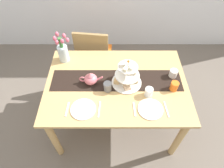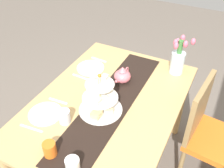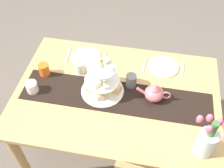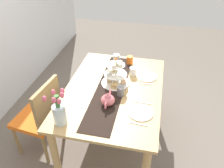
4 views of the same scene
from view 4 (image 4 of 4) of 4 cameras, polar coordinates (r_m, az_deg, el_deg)
ground_plane at (r=2.85m, az=0.33°, el=-13.51°), size 8.00×8.00×0.00m
dining_table at (r=2.40m, az=0.38°, el=-3.33°), size 1.42×0.98×0.76m
chair_left at (r=2.51m, az=-17.48°, el=-7.51°), size 0.46×0.46×0.91m
table_runner at (r=2.34m, az=-0.36°, el=-1.07°), size 1.32×0.28×0.00m
tiered_cake_stand at (r=2.36m, az=0.87°, el=2.04°), size 0.30×0.30×0.30m
teapot at (r=2.10m, az=-1.07°, el=-3.99°), size 0.24×0.13×0.14m
tulip_vase at (r=1.93m, az=-13.25°, el=-6.71°), size 0.17×0.15×0.32m
cream_jug at (r=2.81m, az=1.11°, el=6.64°), size 0.08×0.08×0.08m
dinner_plate_left at (r=2.07m, az=7.26°, el=-7.16°), size 0.23×0.23×0.01m
fork_left at (r=1.96m, az=6.77°, el=-10.01°), size 0.03×0.15×0.01m
knife_left at (r=2.18m, az=7.68°, el=-4.66°), size 0.02×0.17×0.01m
dinner_plate_right at (r=2.55m, az=8.79°, el=1.94°), size 0.23×0.23×0.01m
fork_right at (r=2.43m, az=8.47°, el=0.06°), size 0.02×0.15×0.01m
knife_right at (r=2.67m, az=9.06°, el=3.58°), size 0.03×0.17×0.01m
mug_grey at (r=2.22m, az=2.23°, el=-1.76°), size 0.08×0.08×0.09m
mug_white_text at (r=2.53m, az=5.27°, el=3.16°), size 0.08×0.08×0.09m
mug_orange at (r=2.76m, az=4.51°, el=6.08°), size 0.08×0.08×0.09m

